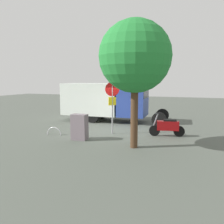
# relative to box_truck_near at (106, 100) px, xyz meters

# --- Properties ---
(ground_plane) EXTENTS (60.00, 60.00, 0.00)m
(ground_plane) POSITION_rel_box_truck_near_xyz_m (-1.51, 3.44, -1.52)
(ground_plane) COLOR #4E544B
(box_truck_near) EXTENTS (7.41, 2.43, 2.67)m
(box_truck_near) POSITION_rel_box_truck_near_xyz_m (0.00, 0.00, 0.00)
(box_truck_near) COLOR black
(box_truck_near) RESTS_ON ground
(motorcycle) EXTENTS (1.80, 0.65, 1.20)m
(motorcycle) POSITION_rel_box_truck_near_xyz_m (-4.73, 3.29, -1.00)
(motorcycle) COLOR black
(motorcycle) RESTS_ON ground
(stop_sign) EXTENTS (0.71, 0.33, 2.80)m
(stop_sign) POSITION_rel_box_truck_near_xyz_m (-1.83, 3.67, 0.34)
(stop_sign) COLOR #9E9EA3
(stop_sign) RESTS_ON ground
(street_tree) EXTENTS (3.02, 3.02, 5.37)m
(street_tree) POSITION_rel_box_truck_near_xyz_m (-3.63, 5.88, 2.32)
(street_tree) COLOR #47301E
(street_tree) RESTS_ON ground
(utility_cabinet) EXTENTS (0.76, 0.50, 1.25)m
(utility_cabinet) POSITION_rel_box_truck_near_xyz_m (-0.78, 5.46, -0.89)
(utility_cabinet) COLOR slate
(utility_cabinet) RESTS_ON ground
(bike_rack_hoop) EXTENTS (0.85, 0.09, 0.85)m
(bike_rack_hoop) POSITION_rel_box_truck_near_xyz_m (0.98, 5.01, -1.52)
(bike_rack_hoop) COLOR #B7B7BC
(bike_rack_hoop) RESTS_ON ground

